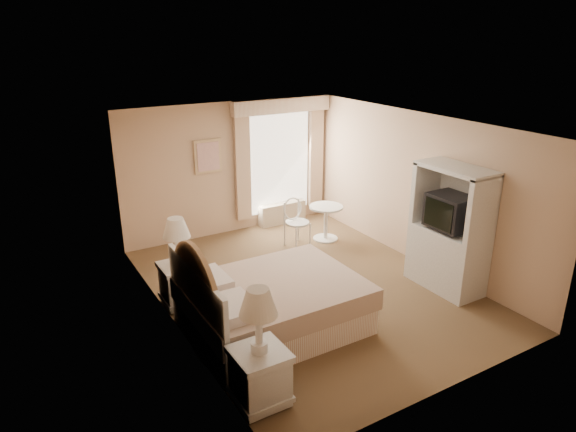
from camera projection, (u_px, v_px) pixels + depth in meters
room at (310, 211)px, 7.43m from camera, size 4.21×5.51×2.51m
window at (281, 158)px, 10.05m from camera, size 2.05×0.22×2.51m
framed_art at (208, 156)px, 9.30m from camera, size 0.52×0.04×0.62m
bed at (267, 305)px, 6.63m from camera, size 2.21×1.74×1.54m
nightstand_near at (260, 362)px, 5.28m from camera, size 0.55×0.55×1.33m
nightstand_far at (180, 273)px, 7.24m from camera, size 0.53×0.53×1.29m
round_table at (326, 217)px, 9.52m from camera, size 0.62×0.62×0.66m
cafe_chair at (295, 218)px, 9.25m from camera, size 0.48×0.48×0.89m
armoire at (449, 239)px, 7.64m from camera, size 0.57×1.14×1.90m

